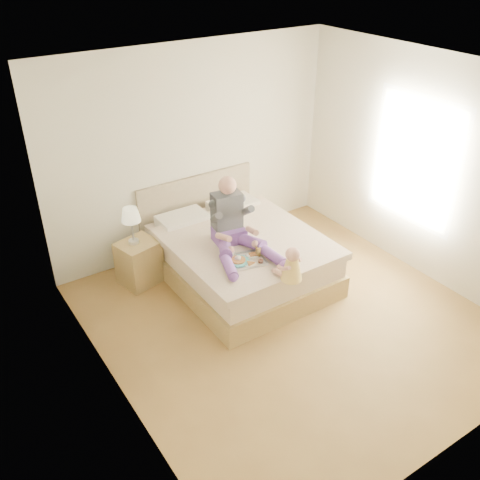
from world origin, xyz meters
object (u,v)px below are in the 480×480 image
bed (237,253)px  tray (245,259)px  nightstand (139,262)px  adult (233,227)px  baby (291,266)px

bed → tray: bed is taller
bed → tray: (-0.27, -0.58, 0.32)m
nightstand → adult: 1.30m
nightstand → bed: bearing=-39.7°
bed → baby: (-0.06, -1.13, 0.45)m
nightstand → baby: (1.02, -1.66, 0.49)m
nightstand → tray: size_ratio=1.15×
bed → tray: bearing=-114.7°
nightstand → baby: bearing=-71.9°
bed → adult: adult is taller
tray → bed: bearing=79.1°
adult → tray: size_ratio=2.18×
bed → nightstand: (-1.08, 0.53, -0.04)m
tray → baby: bearing=-55.5°
baby → adult: bearing=82.6°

